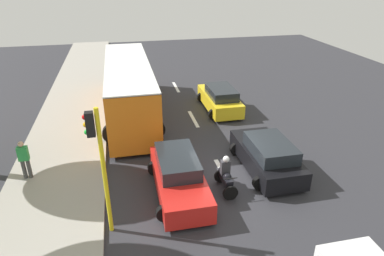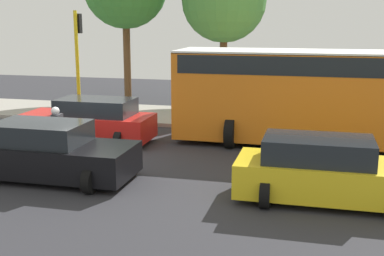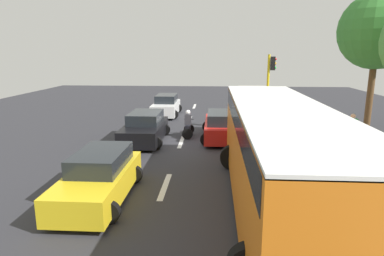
# 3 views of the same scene
# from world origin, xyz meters

# --- Properties ---
(ground_plane) EXTENTS (40.00, 60.00, 0.10)m
(ground_plane) POSITION_xyz_m (0.00, 0.00, -0.05)
(ground_plane) COLOR #2D2D33
(sidewalk) EXTENTS (4.00, 60.00, 0.15)m
(sidewalk) POSITION_xyz_m (7.00, 0.00, 0.07)
(sidewalk) COLOR #9E998E
(sidewalk) RESTS_ON ground
(lane_stripe_north) EXTENTS (0.20, 2.40, 0.01)m
(lane_stripe_north) POSITION_xyz_m (0.00, -6.00, 0.01)
(lane_stripe_north) COLOR white
(lane_stripe_north) RESTS_ON ground
(lane_stripe_mid) EXTENTS (0.20, 2.40, 0.01)m
(lane_stripe_mid) POSITION_xyz_m (0.00, 0.00, 0.01)
(lane_stripe_mid) COLOR white
(lane_stripe_mid) RESTS_ON ground
(lane_stripe_south) EXTENTS (0.20, 2.40, 0.01)m
(lane_stripe_south) POSITION_xyz_m (0.00, 6.00, 0.01)
(lane_stripe_south) COLOR white
(lane_stripe_south) RESTS_ON ground
(lane_stripe_far_south) EXTENTS (0.20, 2.40, 0.01)m
(lane_stripe_far_south) POSITION_xyz_m (0.00, 12.00, 0.01)
(lane_stripe_far_south) COLOR white
(lane_stripe_far_south) RESTS_ON ground
(car_red) EXTENTS (2.20, 4.54, 1.52)m
(car_red) POSITION_xyz_m (2.11, 0.84, 0.71)
(car_red) COLOR red
(car_red) RESTS_ON ground
(car_black) EXTENTS (2.31, 4.35, 1.52)m
(car_black) POSITION_xyz_m (-1.93, 0.06, 0.71)
(car_black) COLOR black
(car_black) RESTS_ON ground
(car_yellow_cab) EXTENTS (2.18, 4.44, 1.52)m
(car_yellow_cab) POSITION_xyz_m (-1.93, -7.11, 0.71)
(car_yellow_cab) COLOR yellow
(car_yellow_cab) RESTS_ON ground
(car_white) EXTENTS (2.14, 4.11, 1.52)m
(car_white) POSITION_xyz_m (-1.87, 7.63, 0.71)
(car_white) COLOR white
(car_white) RESTS_ON ground
(city_bus) EXTENTS (3.20, 11.00, 3.16)m
(city_bus) POSITION_xyz_m (3.55, -7.56, 1.85)
(city_bus) COLOR orange
(city_bus) RESTS_ON ground
(motorcycle) EXTENTS (0.60, 1.30, 1.53)m
(motorcycle) POSITION_xyz_m (0.28, 1.15, 0.64)
(motorcycle) COLOR black
(motorcycle) RESTS_ON ground
(pedestrian_near_signal) EXTENTS (0.40, 0.24, 1.69)m
(pedestrian_near_signal) POSITION_xyz_m (8.13, -1.26, 1.06)
(pedestrian_near_signal) COLOR #3F3F3F
(pedestrian_near_signal) RESTS_ON sidewalk
(traffic_light_corner) EXTENTS (0.49, 0.24, 4.50)m
(traffic_light_corner) POSITION_xyz_m (4.85, 2.51, 2.93)
(traffic_light_corner) COLOR yellow
(traffic_light_corner) RESTS_ON ground
(street_tree_center) EXTENTS (4.19, 4.19, 7.85)m
(street_tree_center) POSITION_xyz_m (10.56, 2.68, 5.73)
(street_tree_center) COLOR brown
(street_tree_center) RESTS_ON ground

